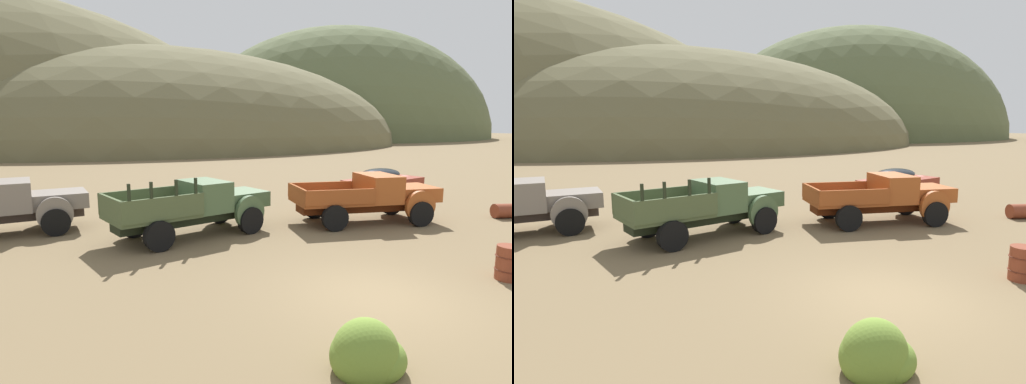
# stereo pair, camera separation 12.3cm
# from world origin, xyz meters

# --- Properties ---
(ground_plane) EXTENTS (300.00, 300.00, 0.00)m
(ground_plane) POSITION_xyz_m (0.00, 0.00, 0.00)
(ground_plane) COLOR brown
(hill_far_right) EXTENTS (88.80, 60.15, 32.25)m
(hill_far_right) POSITION_xyz_m (11.14, 67.23, 0.00)
(hill_far_right) COLOR brown
(hill_far_right) RESTS_ON ground
(hill_far_left) EXTENTS (82.48, 52.04, 53.34)m
(hill_far_left) POSITION_xyz_m (61.18, 80.50, 0.00)
(hill_far_left) COLOR #56603D
(hill_far_left) RESTS_ON ground
(truck_primer_gray) EXTENTS (6.19, 2.68, 1.91)m
(truck_primer_gray) POSITION_xyz_m (-7.97, 9.96, 1.02)
(truck_primer_gray) COLOR #3D322D
(truck_primer_gray) RESTS_ON ground
(truck_weathered_green) EXTENTS (5.98, 3.22, 2.16)m
(truck_weathered_green) POSITION_xyz_m (-1.74, 7.02, 0.99)
(truck_weathered_green) COLOR #232B1B
(truck_weathered_green) RESTS_ON ground
(truck_oxide_orange) EXTENTS (5.98, 3.42, 1.89)m
(truck_oxide_orange) POSITION_xyz_m (5.04, 5.86, 0.99)
(truck_oxide_orange) COLOR #51220D
(truck_oxide_orange) RESTS_ON ground
(car_rust_red) EXTENTS (5.05, 2.73, 1.57)m
(car_rust_red) POSITION_xyz_m (9.28, 9.96, 0.82)
(car_rust_red) COLOR maroon
(car_rust_red) RESTS_ON ground
(oil_drum_tipped) EXTENTS (1.01, 0.85, 0.59)m
(oil_drum_tipped) POSITION_xyz_m (10.31, 4.06, 0.30)
(oil_drum_tipped) COLOR brown
(oil_drum_tipped) RESTS_ON ground
(oil_drum_foreground) EXTENTS (0.64, 0.64, 0.87)m
(oil_drum_foreground) POSITION_xyz_m (3.72, -0.57, 0.43)
(oil_drum_foreground) COLOR brown
(oil_drum_foreground) RESTS_ON ground
(bush_front_left) EXTENTS (1.25, 1.02, 1.13)m
(bush_front_left) POSITION_xyz_m (-2.13, -2.21, 0.27)
(bush_front_left) COLOR olive
(bush_front_left) RESTS_ON ground
(bush_between_trucks) EXTENTS (0.91, 0.84, 0.76)m
(bush_between_trucks) POSITION_xyz_m (4.94, 9.51, 0.20)
(bush_between_trucks) COLOR olive
(bush_between_trucks) RESTS_ON ground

